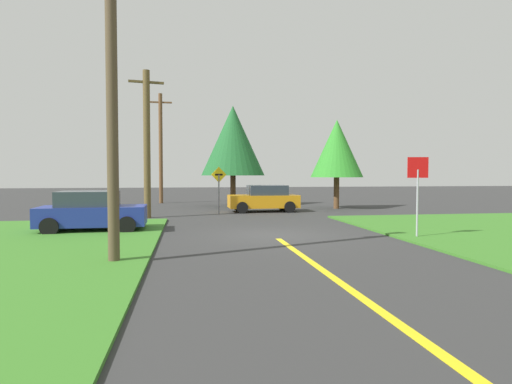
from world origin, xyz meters
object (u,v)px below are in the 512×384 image
at_px(utility_pole_near, 112,83).
at_px(utility_pole_mid, 147,143).
at_px(utility_pole_far, 161,147).
at_px(direction_sign, 219,185).
at_px(car_approaching_junction, 264,199).
at_px(parked_car_near_building, 92,212).
at_px(oak_tree_left, 233,141).
at_px(stop_sign, 418,182).
at_px(pine_tree_center, 337,149).

relative_size(utility_pole_near, utility_pole_mid, 1.16).
bearing_deg(utility_pole_near, utility_pole_far, 90.48).
height_order(utility_pole_near, utility_pole_mid, utility_pole_near).
bearing_deg(direction_sign, car_approaching_junction, 20.04).
bearing_deg(parked_car_near_building, direction_sign, 49.46).
distance_m(car_approaching_junction, oak_tree_left, 6.47).
xyz_separation_m(car_approaching_junction, utility_pole_mid, (-6.71, -2.69, 3.12)).
bearing_deg(parked_car_near_building, oak_tree_left, 59.77).
relative_size(stop_sign, direction_sign, 1.06).
xyz_separation_m(utility_pole_far, direction_sign, (3.86, -10.07, -2.75)).
bearing_deg(oak_tree_left, utility_pole_far, 142.69).
relative_size(parked_car_near_building, utility_pole_mid, 0.54).
relative_size(utility_pole_far, oak_tree_left, 1.20).
xyz_separation_m(parked_car_near_building, pine_tree_center, (13.58, 9.56, 3.18)).
distance_m(car_approaching_junction, pine_tree_center, 6.29).
bearing_deg(car_approaching_junction, utility_pole_near, 64.66).
distance_m(stop_sign, direction_sign, 12.36).
relative_size(utility_pole_mid, direction_sign, 2.82).
bearing_deg(utility_pole_near, oak_tree_left, 75.23).
bearing_deg(stop_sign, oak_tree_left, -64.56).
distance_m(utility_pole_far, direction_sign, 11.13).
xyz_separation_m(utility_pole_mid, direction_sign, (3.86, 1.65, -2.23)).
relative_size(parked_car_near_building, pine_tree_center, 0.70).
bearing_deg(utility_pole_near, stop_sign, 15.39).
bearing_deg(direction_sign, oak_tree_left, 76.41).
distance_m(parked_car_near_building, direction_sign, 8.91).
bearing_deg(direction_sign, utility_pole_far, 110.96).
height_order(utility_pole_mid, direction_sign, utility_pole_mid).
height_order(utility_pole_near, direction_sign, utility_pole_near).
bearing_deg(parked_car_near_building, utility_pole_near, -75.49).
relative_size(stop_sign, utility_pole_near, 0.32).
relative_size(utility_pole_far, pine_tree_center, 1.46).
bearing_deg(stop_sign, parked_car_near_building, -8.18).
bearing_deg(utility_pole_far, oak_tree_left, -37.31).
xyz_separation_m(stop_sign, direction_sign, (-6.27, 10.65, -0.34)).
xyz_separation_m(utility_pole_far, oak_tree_left, (5.31, -4.05, 0.25)).
distance_m(utility_pole_mid, pine_tree_center, 12.65).
distance_m(stop_sign, utility_pole_far, 23.18).
height_order(parked_car_near_building, pine_tree_center, pine_tree_center).
bearing_deg(car_approaching_junction, oak_tree_left, -75.44).
bearing_deg(car_approaching_junction, parked_car_near_building, 42.40).
xyz_separation_m(parked_car_near_building, utility_pole_mid, (1.69, 5.26, 3.12)).
xyz_separation_m(utility_pole_far, pine_tree_center, (11.89, -7.43, -0.45)).
xyz_separation_m(utility_pole_near, oak_tree_left, (5.12, 19.40, 0.10)).
distance_m(stop_sign, utility_pole_mid, 13.68).
bearing_deg(pine_tree_center, stop_sign, -97.55).
height_order(car_approaching_junction, parked_car_near_building, same).
xyz_separation_m(utility_pole_near, pine_tree_center, (11.69, 16.02, -0.61)).
bearing_deg(pine_tree_center, car_approaching_junction, -162.78).
bearing_deg(pine_tree_center, oak_tree_left, 152.81).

